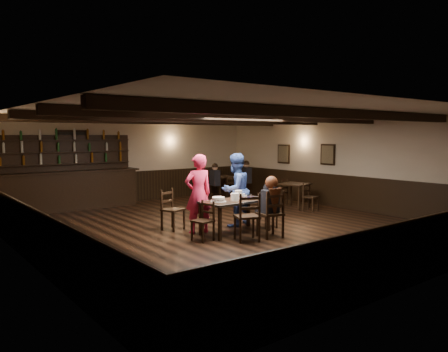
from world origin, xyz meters
TOP-DOWN VIEW (x-y plane):
  - ground at (0.00, 0.00)m, footprint 10.00×10.00m
  - room_shell at (0.01, 0.04)m, footprint 9.02×10.02m
  - dining_table at (-0.22, -0.71)m, footprint 1.61×0.86m
  - chair_near_left at (-0.51, -1.49)m, footprint 0.61×0.60m
  - chair_near_right at (0.12, -1.56)m, footprint 0.55×0.53m
  - chair_end_left at (-1.14, -0.83)m, footprint 0.43×0.44m
  - chair_end_right at (0.69, -0.71)m, footprint 0.43×0.44m
  - chair_far_pushed at (-1.18, 0.52)m, footprint 0.55×0.54m
  - woman_pink at (-0.86, -0.17)m, footprint 0.70×0.51m
  - man_blue at (0.26, -0.12)m, footprint 0.95×0.80m
  - seated_person at (0.13, -1.49)m, footprint 0.37×0.55m
  - cake at (-0.67, -0.68)m, footprint 0.34×0.34m
  - plate_stack_a at (-0.30, -0.79)m, footprint 0.18×0.18m
  - plate_stack_b at (-0.06, -0.62)m, footprint 0.17×0.17m
  - tea_light at (-0.12, -0.56)m, footprint 0.05×0.05m
  - salt_shaker at (0.08, -0.74)m, footprint 0.04×0.04m
  - pepper_shaker at (0.19, -0.78)m, footprint 0.04×0.04m
  - drink_glass at (0.10, -0.62)m, footprint 0.07×0.07m
  - menu_red at (0.30, -0.81)m, footprint 0.34×0.24m
  - menu_blue at (0.28, -0.60)m, footprint 0.36×0.32m
  - bar_counter at (-2.16, 4.72)m, footprint 4.21×0.70m
  - back_table_a at (3.35, 0.81)m, footprint 0.92×0.92m
  - back_table_b at (3.03, 3.97)m, footprint 0.79×0.79m
  - bg_patron_left at (2.52, 3.75)m, footprint 0.28×0.40m
  - bg_patron_right at (3.89, 3.68)m, footprint 0.32×0.43m

SIDE VIEW (x-z plane):
  - ground at x=0.00m, z-range 0.00..0.00m
  - chair_end_right at x=0.69m, z-range 0.07..0.88m
  - chair_end_left at x=-1.14m, z-range 0.07..0.90m
  - chair_far_pushed at x=-1.18m, z-range 0.08..1.03m
  - chair_near_right at x=0.12m, z-range 0.09..1.10m
  - chair_near_left at x=-0.51m, z-range 0.09..1.11m
  - back_table_b at x=3.03m, z-range 0.27..1.02m
  - back_table_a at x=3.35m, z-range 0.27..1.02m
  - dining_table at x=-0.22m, z-range 0.30..1.05m
  - bar_counter at x=-2.16m, z-range -0.37..1.83m
  - menu_red at x=0.30m, z-range 0.75..0.76m
  - menu_blue at x=0.28m, z-range 0.75..0.76m
  - tea_light at x=-0.12m, z-range 0.74..0.81m
  - cake at x=-0.67m, z-range 0.75..0.85m
  - salt_shaker at x=0.08m, z-range 0.75..0.85m
  - pepper_shaker at x=0.19m, z-range 0.75..0.85m
  - drink_glass at x=0.10m, z-range 0.75..0.86m
  - plate_stack_a at x=-0.30m, z-range 0.75..0.92m
  - bg_patron_left at x=2.52m, z-range 0.47..1.23m
  - plate_stack_b at x=-0.06m, z-range 0.75..0.95m
  - seated_person at x=0.13m, z-range 0.42..1.31m
  - bg_patron_right at x=3.89m, z-range 0.47..1.28m
  - man_blue at x=0.26m, z-range 0.00..1.76m
  - woman_pink at x=-0.86m, z-range 0.00..1.78m
  - room_shell at x=0.01m, z-range 0.39..3.10m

